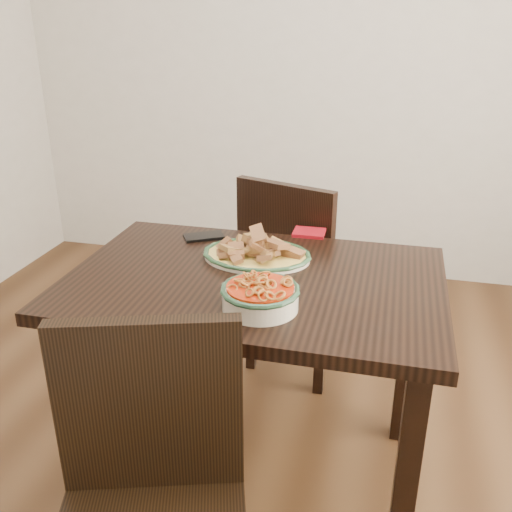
% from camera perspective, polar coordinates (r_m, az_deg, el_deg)
% --- Properties ---
extents(floor, '(3.50, 3.50, 0.00)m').
position_cam_1_polar(floor, '(2.20, -2.30, -19.27)').
color(floor, '#3D2513').
rests_on(floor, ground).
extents(wall_back, '(3.50, 0.10, 2.60)m').
position_cam_1_polar(wall_back, '(3.35, 6.18, 19.85)').
color(wall_back, beige).
rests_on(wall_back, ground).
extents(dining_table, '(1.12, 0.75, 0.75)m').
position_cam_1_polar(dining_table, '(1.77, -0.16, -5.23)').
color(dining_table, black).
rests_on(dining_table, ground).
extents(chair_far, '(0.53, 0.53, 0.89)m').
position_cam_1_polar(chair_far, '(2.39, 4.04, -1.24)').
color(chair_far, black).
rests_on(chair_far, ground).
extents(chair_near, '(0.53, 0.53, 0.89)m').
position_cam_1_polar(chair_near, '(1.38, -10.54, -22.87)').
color(chair_near, black).
rests_on(chair_near, ground).
extents(fish_plate, '(0.35, 0.27, 0.11)m').
position_cam_1_polar(fish_plate, '(1.83, 0.08, 1.03)').
color(fish_plate, beige).
rests_on(fish_plate, dining_table).
extents(noodle_bowl, '(0.22, 0.22, 0.08)m').
position_cam_1_polar(noodle_bowl, '(1.52, 0.42, -3.81)').
color(noodle_bowl, beige).
rests_on(noodle_bowl, dining_table).
extents(smartphone, '(0.16, 0.13, 0.01)m').
position_cam_1_polar(smartphone, '(2.03, -5.23, 1.96)').
color(smartphone, black).
rests_on(smartphone, dining_table).
extents(napkin, '(0.11, 0.09, 0.01)m').
position_cam_1_polar(napkin, '(2.06, 5.34, 2.35)').
color(napkin, maroon).
rests_on(napkin, dining_table).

